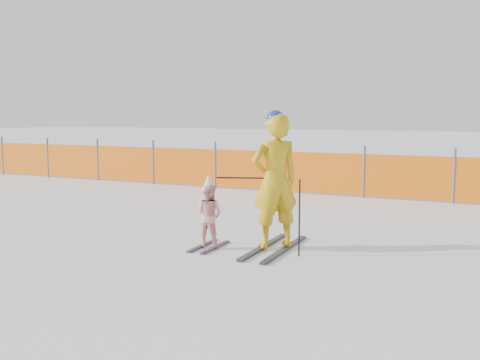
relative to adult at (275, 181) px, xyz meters
name	(u,v)px	position (x,y,z in m)	size (l,w,h in m)	color
ground	(225,252)	(-0.57, -0.47, -1.02)	(120.00, 120.00, 0.00)	white
adult	(275,181)	(0.00, 0.00, 0.00)	(0.84, 1.73, 2.05)	black
child	(209,214)	(-0.93, -0.32, -0.52)	(0.46, 0.84, 1.11)	black
ski_poles	(275,201)	(0.08, -0.18, -0.27)	(1.28, 0.26, 1.09)	black
safety_fence	(179,166)	(-5.02, 5.50, -0.47)	(17.89, 0.06, 1.25)	#595960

